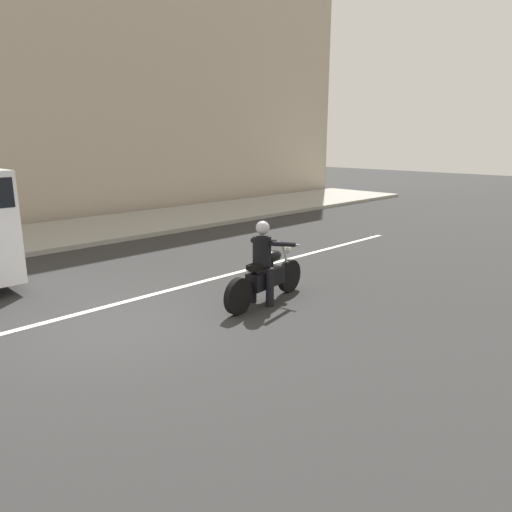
# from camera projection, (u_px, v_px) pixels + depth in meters

# --- Properties ---
(ground_plane) EXTENTS (80.00, 80.00, 0.00)m
(ground_plane) POSITION_uv_depth(u_px,v_px,m) (105.00, 327.00, 7.76)
(ground_plane) COLOR #2B2B2B
(lane_marking_stripe) EXTENTS (18.00, 0.14, 0.01)m
(lane_marking_stripe) POSITION_uv_depth(u_px,v_px,m) (129.00, 301.00, 9.03)
(lane_marking_stripe) COLOR silver
(lane_marking_stripe) RESTS_ON ground_plane
(motorcycle_with_rider_black_leather) EXTENTS (2.26, 0.73, 1.57)m
(motorcycle_with_rider_black_leather) POSITION_uv_depth(u_px,v_px,m) (265.00, 269.00, 8.81)
(motorcycle_with_rider_black_leather) COLOR black
(motorcycle_with_rider_black_leather) RESTS_ON ground_plane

